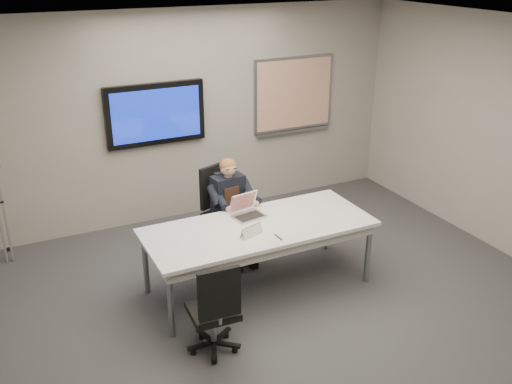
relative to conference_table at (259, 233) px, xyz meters
name	(u,v)px	position (x,y,z in m)	size (l,w,h in m)	color
floor	(301,325)	(0.07, -0.82, -0.67)	(6.00, 6.00, 0.02)	#323235
ceiling	(312,36)	(0.07, -0.82, 2.13)	(6.00, 6.00, 0.02)	silver
wall_back	(191,116)	(0.07, 2.18, 0.73)	(6.00, 0.02, 2.80)	gray
conference_table	(259,233)	(0.00, 0.00, 0.00)	(2.44, 1.02, 0.75)	white
tv_display	(156,114)	(-0.43, 2.12, 0.83)	(1.30, 0.09, 0.80)	black
whiteboard	(294,95)	(1.62, 2.15, 0.86)	(1.25, 0.08, 1.10)	gray
office_chair_far	(225,225)	(0.01, 0.96, -0.33)	(0.66, 0.66, 1.07)	black
office_chair_near	(215,324)	(-0.85, -0.82, -0.37)	(0.48, 0.48, 0.96)	black
seated_person	(234,220)	(0.03, 0.72, -0.17)	(0.40, 0.68, 1.22)	#202636
crutch	(0,209)	(-2.43, 1.95, -0.03)	(0.17, 0.37, 1.27)	#96999D
laptop	(247,210)	(-0.01, 0.29, 0.15)	(0.38, 0.37, 0.24)	silver
name_tent	(251,230)	(-0.16, -0.16, 0.14)	(0.26, 0.07, 0.10)	silver
pen	(278,237)	(0.06, -0.34, 0.09)	(0.01, 0.01, 0.15)	black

